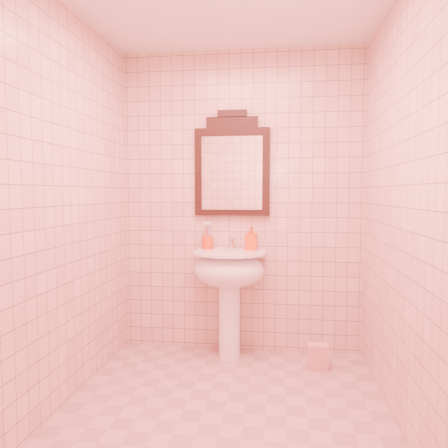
# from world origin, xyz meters

# --- Properties ---
(floor) EXTENTS (2.20, 2.20, 0.00)m
(floor) POSITION_xyz_m (0.00, 0.00, 0.00)
(floor) COLOR #C79B90
(floor) RESTS_ON ground
(back_wall) EXTENTS (2.00, 0.02, 2.50)m
(back_wall) POSITION_xyz_m (0.00, 1.10, 1.25)
(back_wall) COLOR beige
(back_wall) RESTS_ON floor
(pedestal_sink) EXTENTS (0.58, 0.58, 0.86)m
(pedestal_sink) POSITION_xyz_m (-0.07, 0.87, 0.66)
(pedestal_sink) COLOR white
(pedestal_sink) RESTS_ON floor
(faucet) EXTENTS (0.04, 0.16, 0.11)m
(faucet) POSITION_xyz_m (-0.07, 1.01, 0.92)
(faucet) COLOR white
(faucet) RESTS_ON pedestal_sink
(mirror) EXTENTS (0.62, 0.06, 0.87)m
(mirror) POSITION_xyz_m (-0.07, 1.07, 1.54)
(mirror) COLOR black
(mirror) RESTS_ON back_wall
(toothbrush_cup) EXTENTS (0.09, 0.09, 0.21)m
(toothbrush_cup) POSITION_xyz_m (-0.27, 1.03, 0.92)
(toothbrush_cup) COLOR red
(toothbrush_cup) RESTS_ON pedestal_sink
(soap_dispenser) EXTENTS (0.10, 0.10, 0.20)m
(soap_dispenser) POSITION_xyz_m (0.09, 1.01, 0.96)
(soap_dispenser) COLOR #DF4412
(soap_dispenser) RESTS_ON pedestal_sink
(towel) EXTENTS (0.16, 0.11, 0.19)m
(towel) POSITION_xyz_m (0.62, 0.74, 0.09)
(towel) COLOR pink
(towel) RESTS_ON floor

